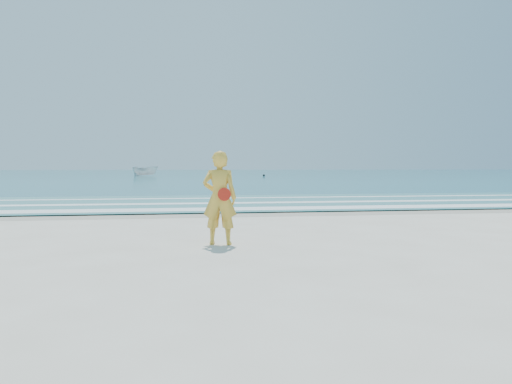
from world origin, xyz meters
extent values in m
plane|color=silver|center=(0.00, 0.00, 0.00)|extent=(400.00, 400.00, 0.00)
cube|color=#B2A893|center=(0.00, 9.00, 0.00)|extent=(400.00, 2.40, 0.00)
cube|color=#19727F|center=(0.00, 105.00, 0.02)|extent=(400.00, 190.00, 0.04)
cube|color=#59B7AD|center=(0.00, 14.00, 0.04)|extent=(400.00, 10.00, 0.01)
cube|color=white|center=(0.00, 10.30, 0.05)|extent=(400.00, 1.40, 0.01)
cube|color=white|center=(0.00, 13.20, 0.05)|extent=(400.00, 0.90, 0.01)
cube|color=white|center=(0.00, 16.50, 0.05)|extent=(400.00, 0.60, 0.01)
imported|color=silver|center=(-6.92, 74.34, 0.84)|extent=(4.36, 2.35, 1.60)
sphere|color=black|center=(11.08, 66.20, 0.21)|extent=(0.34, 0.34, 0.34)
imported|color=gold|center=(-0.99, 2.40, 0.97)|extent=(0.80, 0.62, 1.94)
cylinder|color=red|center=(-0.91, 2.22, 1.05)|extent=(0.27, 0.08, 0.27)
camera|label=1|loc=(-1.85, -7.85, 1.63)|focal=35.00mm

